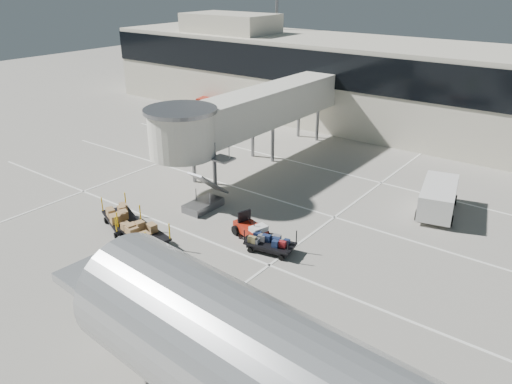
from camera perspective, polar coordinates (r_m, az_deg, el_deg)
ground at (r=28.54m, az=-10.78°, el=-6.08°), size 140.00×140.00×0.00m
lane_markings at (r=35.07m, az=-0.36°, el=0.24°), size 40.00×30.00×0.02m
terminal at (r=50.97m, az=14.44°, el=11.81°), size 64.00×12.11×15.20m
jet_bridge at (r=37.78m, az=-1.68°, el=8.83°), size 5.70×20.40×6.03m
baggage_tug at (r=28.72m, az=-0.58°, el=-4.25°), size 2.35×1.87×1.41m
suitcase_cart at (r=27.32m, az=1.49°, el=-5.89°), size 3.36×1.80×1.29m
box_cart_near at (r=28.67m, az=-12.57°, el=-4.68°), size 4.13×2.24×1.58m
box_cart_far at (r=30.93m, az=-15.28°, el=-2.86°), size 3.95×2.72×1.54m
ground_worker at (r=24.13m, az=-14.73°, el=-9.85°), size 0.75×0.55×1.90m
minivan at (r=33.54m, az=20.14°, el=-0.37°), size 3.06×5.24×1.87m
belt_loader at (r=55.03m, az=-4.59°, el=9.76°), size 4.52×2.58×2.06m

